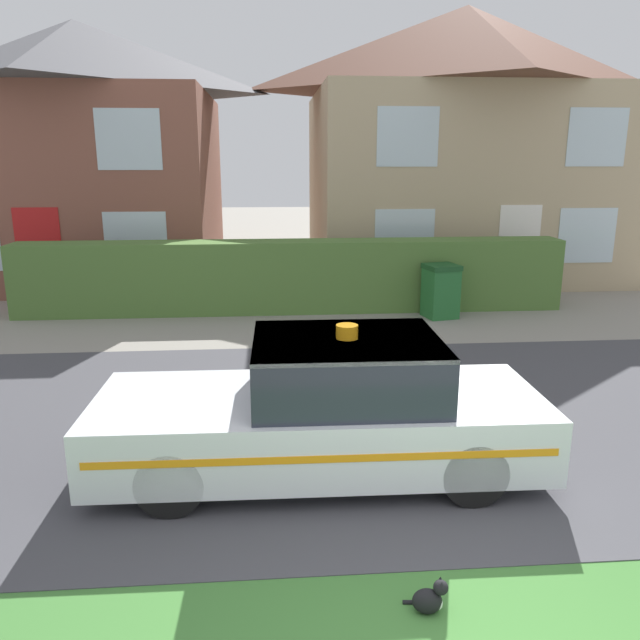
# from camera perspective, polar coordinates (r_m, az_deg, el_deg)

# --- Properties ---
(road_strip) EXTENTS (28.00, 6.06, 0.01)m
(road_strip) POSITION_cam_1_polar(r_m,az_deg,el_deg) (7.89, 3.68, -8.84)
(road_strip) COLOR #424247
(road_strip) RESTS_ON ground
(garden_hedge) EXTENTS (11.38, 0.84, 1.49)m
(garden_hedge) POSITION_cam_1_polar(r_m,az_deg,el_deg) (13.15, -2.53, 4.02)
(garden_hedge) COLOR #4C7233
(garden_hedge) RESTS_ON ground
(police_car) EXTENTS (4.49, 1.75, 1.55)m
(police_car) POSITION_cam_1_polar(r_m,az_deg,el_deg) (6.36, 0.53, -8.33)
(police_car) COLOR black
(police_car) RESTS_ON road_strip
(cat) EXTENTS (0.30, 0.20, 0.27)m
(cat) POSITION_cam_1_polar(r_m,az_deg,el_deg) (4.89, 10.02, -23.80)
(cat) COLOR black
(cat) RESTS_ON ground
(house_left) EXTENTS (7.01, 6.53, 6.56)m
(house_left) POSITION_cam_1_polar(r_m,az_deg,el_deg) (18.19, -20.78, 14.24)
(house_left) COLOR brown
(house_left) RESTS_ON ground
(house_right) EXTENTS (8.42, 6.73, 7.07)m
(house_right) POSITION_cam_1_polar(r_m,az_deg,el_deg) (18.33, 12.79, 15.62)
(house_right) COLOR tan
(house_right) RESTS_ON ground
(wheelie_bin) EXTENTS (0.75, 0.74, 1.09)m
(wheelie_bin) POSITION_cam_1_polar(r_m,az_deg,el_deg) (12.87, 10.97, 2.64)
(wheelie_bin) COLOR #23662D
(wheelie_bin) RESTS_ON ground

